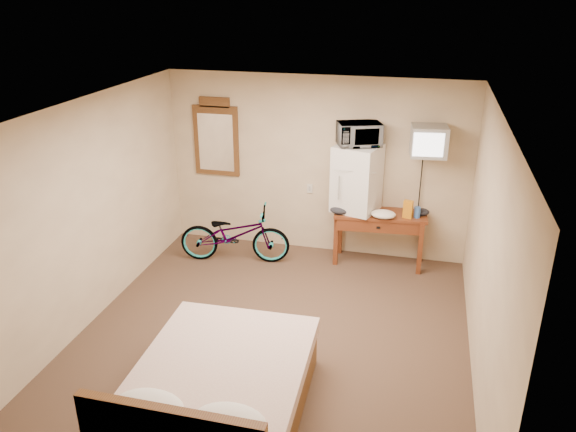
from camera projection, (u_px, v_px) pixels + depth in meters
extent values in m
plane|color=#473223|center=(273.00, 335.00, 6.20)|extent=(4.60, 4.60, 0.00)
plane|color=silver|center=(270.00, 111.00, 5.24)|extent=(4.60, 4.60, 0.00)
cube|color=beige|center=(316.00, 166.00, 7.78)|extent=(4.20, 0.04, 2.50)
cube|color=beige|center=(177.00, 373.00, 3.66)|extent=(4.20, 0.04, 2.50)
cube|color=beige|center=(88.00, 214.00, 6.19)|extent=(0.04, 4.60, 2.50)
cube|color=beige|center=(488.00, 255.00, 5.25)|extent=(0.04, 4.60, 2.50)
cube|color=beige|center=(310.00, 188.00, 7.91)|extent=(0.08, 0.01, 0.13)
cube|color=brown|center=(380.00, 214.00, 7.53)|extent=(1.26, 0.57, 0.04)
cube|color=brown|center=(336.00, 241.00, 7.64)|extent=(0.06, 0.06, 0.71)
cube|color=brown|center=(420.00, 250.00, 7.39)|extent=(0.06, 0.06, 0.71)
cube|color=brown|center=(340.00, 230.00, 7.97)|extent=(0.06, 0.06, 0.71)
cube|color=brown|center=(421.00, 238.00, 7.72)|extent=(0.06, 0.06, 0.71)
cube|color=brown|center=(378.00, 227.00, 7.39)|extent=(1.10, 0.13, 0.16)
cube|color=black|center=(378.00, 227.00, 7.37)|extent=(0.05, 0.02, 0.03)
cube|color=white|center=(357.00, 178.00, 7.46)|extent=(0.67, 0.66, 0.90)
cube|color=#989893|center=(355.00, 171.00, 7.15)|extent=(0.55, 0.01, 0.00)
cylinder|color=#989893|center=(339.00, 188.00, 7.28)|extent=(0.02, 0.02, 0.32)
imported|color=white|center=(359.00, 134.00, 7.23)|extent=(0.64, 0.54, 0.30)
cube|color=orange|center=(408.00, 209.00, 7.32)|extent=(0.13, 0.10, 0.24)
cylinder|color=#386AC1|center=(417.00, 212.00, 7.35)|extent=(0.08, 0.08, 0.14)
ellipsoid|color=white|center=(383.00, 214.00, 7.35)|extent=(0.32, 0.25, 0.10)
ellipsoid|color=black|center=(340.00, 210.00, 7.48)|extent=(0.26, 0.19, 0.10)
ellipsoid|color=black|center=(422.00, 212.00, 7.44)|extent=(0.20, 0.16, 0.09)
cube|color=black|center=(428.00, 143.00, 7.26)|extent=(0.14, 0.02, 0.14)
cylinder|color=black|center=(428.00, 144.00, 7.22)|extent=(0.05, 0.30, 0.05)
cube|color=#989893|center=(429.00, 141.00, 6.99)|extent=(0.48, 0.42, 0.39)
cube|color=white|center=(428.00, 145.00, 6.82)|extent=(0.37, 0.05, 0.29)
cube|color=black|center=(429.00, 137.00, 7.16)|extent=(0.27, 0.04, 0.24)
cube|color=brown|center=(216.00, 141.00, 7.97)|extent=(0.66, 0.04, 1.00)
cube|color=brown|center=(214.00, 102.00, 7.76)|extent=(0.44, 0.04, 0.14)
cube|color=white|center=(216.00, 143.00, 7.96)|extent=(0.52, 0.01, 0.82)
imported|color=black|center=(235.00, 234.00, 7.73)|extent=(1.58, 0.78, 0.80)
cube|color=brown|center=(221.00, 397.00, 4.98)|extent=(1.47, 1.93, 0.40)
cube|color=beige|center=(220.00, 374.00, 4.89)|extent=(1.51, 1.97, 0.14)
ellipsoid|color=white|center=(149.00, 407.00, 4.33)|extent=(0.57, 0.35, 0.20)
ellipsoid|color=white|center=(230.00, 422.00, 4.18)|extent=(0.57, 0.35, 0.20)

